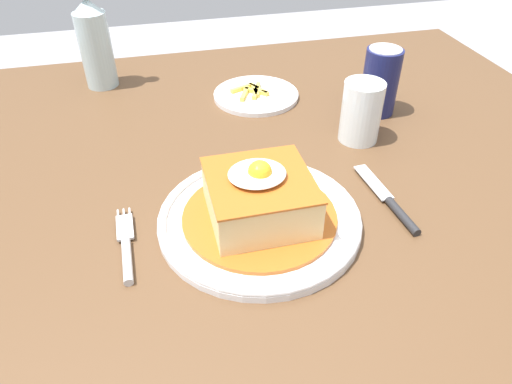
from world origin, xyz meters
TOP-DOWN VIEW (x-y plane):
  - dining_table at (0.00, 0.00)m, footprint 1.18×1.07m
  - main_plate at (-0.07, -0.11)m, footprint 0.28×0.28m
  - sandwich_meal at (-0.07, -0.11)m, footprint 0.21×0.21m
  - fork at (-0.25, -0.12)m, footprint 0.02×0.14m
  - knife at (0.12, -0.13)m, footprint 0.03×0.17m
  - soda_can at (0.22, 0.15)m, footprint 0.07×0.07m
  - beer_bottle_clear at (-0.28, 0.39)m, footprint 0.06×0.06m
  - drinking_glass at (0.15, 0.06)m, footprint 0.07×0.07m
  - side_plate_fries at (0.01, 0.26)m, footprint 0.17×0.17m

SIDE VIEW (x-z plane):
  - dining_table at x=0.00m, z-range 0.27..0.99m
  - side_plate_fries at x=0.01m, z-range 0.72..0.74m
  - fork at x=-0.25m, z-range 0.72..0.74m
  - knife at x=0.12m, z-range 0.72..0.74m
  - main_plate at x=-0.07m, z-range 0.72..0.74m
  - sandwich_meal at x=-0.07m, z-range 0.72..0.81m
  - drinking_glass at x=0.15m, z-range 0.72..0.82m
  - soda_can at x=0.22m, z-range 0.72..0.85m
  - beer_bottle_clear at x=-0.28m, z-range 0.69..0.96m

